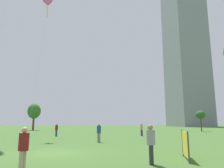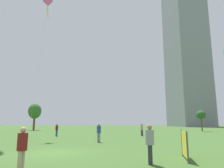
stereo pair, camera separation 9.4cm
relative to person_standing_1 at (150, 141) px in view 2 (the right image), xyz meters
The scene contains 12 objects.
ground 6.74m from the person_standing_1, 151.63° to the left, with size 280.00×280.00×0.00m, color #3D6028.
person_standing_1 is the anchor object (origin of this frame).
person_standing_2 21.05m from the person_standing_1, 88.72° to the left, with size 0.39×0.39×1.75m.
person_standing_3 11.42m from the person_standing_1, 111.37° to the left, with size 0.41×0.41×1.84m.
person_standing_4 5.56m from the person_standing_1, 155.64° to the right, with size 0.39×0.39×1.75m.
person_standing_5 17.26m from the person_standing_1, 85.96° to the left, with size 0.35×0.35×1.58m.
person_standing_6 22.32m from the person_standing_1, 121.22° to the left, with size 0.39×0.39×1.73m.
kite_flying_1 27.04m from the person_standing_1, 128.11° to the left, with size 3.36×2.75×19.53m.
park_tree_0 40.16m from the person_standing_1, 69.55° to the left, with size 2.05×2.05×4.50m.
park_tree_1 48.39m from the person_standing_1, 121.99° to the left, with size 3.21×3.21×6.66m.
distant_highrise_0 108.43m from the person_standing_1, 74.47° to the left, with size 14.80×21.42×95.85m, color gray.
event_banner 2.45m from the person_standing_1, 37.86° to the left, with size 0.31×2.26×1.50m.
Camera 2 is at (5.09, -13.49, 1.92)m, focal length 33.64 mm.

